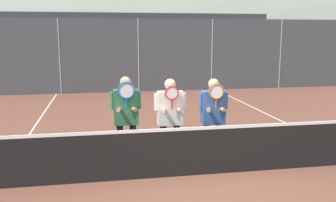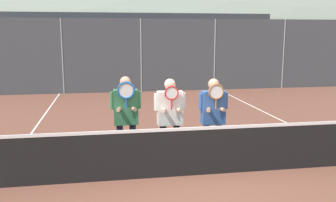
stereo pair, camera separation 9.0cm
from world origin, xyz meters
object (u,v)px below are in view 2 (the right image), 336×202
object	(u,v)px
player_center_left	(170,114)
car_left_of_center	(111,66)
player_leftmost	(126,114)
car_center	(208,66)
car_far_left	(5,67)
player_center_right	(213,114)

from	to	relation	value
player_center_left	car_left_of_center	distance (m)	12.57
player_leftmost	car_left_of_center	distance (m)	12.47
car_center	car_far_left	bearing A→B (deg)	179.38
player_center_right	car_left_of_center	distance (m)	12.73
player_leftmost	car_center	distance (m)	13.54
player_center_right	car_left_of_center	world-z (taller)	car_left_of_center
car_center	player_center_right	bearing A→B (deg)	-105.44
player_center_left	player_center_right	xyz separation A→B (m)	(0.86, -0.06, -0.00)
player_center_right	car_left_of_center	size ratio (longest dim) A/B	0.39
car_far_left	player_center_right	bearing A→B (deg)	-61.22
player_leftmost	car_far_left	distance (m)	13.67
player_center_left	car_left_of_center	size ratio (longest dim) A/B	0.39
car_left_of_center	player_center_left	bearing A→B (deg)	-85.94
player_center_left	car_center	xyz separation A→B (m)	(4.35, 12.57, -0.20)
player_leftmost	player_center_left	world-z (taller)	player_leftmost
player_leftmost	player_center_left	distance (m)	0.86
player_leftmost	player_center_right	world-z (taller)	player_leftmost
player_leftmost	car_center	size ratio (longest dim) A/B	0.41
car_left_of_center	car_center	world-z (taller)	car_left_of_center
car_far_left	player_center_left	bearing A→B (deg)	-64.17
player_leftmost	player_center_left	size ratio (longest dim) A/B	1.03
car_left_of_center	car_center	xyz separation A→B (m)	(5.24, 0.02, -0.10)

